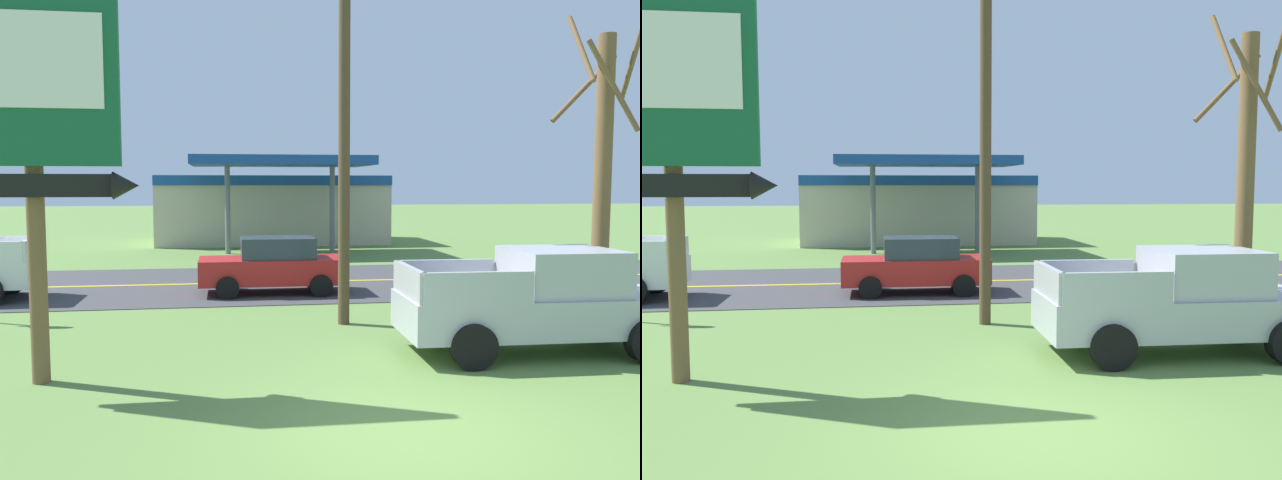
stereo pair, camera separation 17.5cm
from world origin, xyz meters
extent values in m
plane|color=#5B7F3D|center=(0.00, 0.00, 0.00)|extent=(180.00, 180.00, 0.00)
cube|color=#3D3D3F|center=(0.00, 13.00, 0.01)|extent=(140.00, 8.00, 0.02)
cube|color=gold|center=(0.00, 13.00, 0.02)|extent=(126.00, 0.20, 0.01)
cylinder|color=brown|center=(-5.26, 2.92, 3.16)|extent=(0.28, 0.28, 6.32)
cube|color=#145633|center=(-5.26, 2.74, 4.73)|extent=(2.70, 0.16, 2.57)
cube|color=white|center=(-5.26, 2.65, 5.04)|extent=(2.27, 0.03, 1.44)
cube|color=black|center=(-5.26, 2.74, 3.15)|extent=(2.43, 0.12, 0.36)
cone|color=black|center=(-3.85, 2.74, 3.15)|extent=(0.40, 0.44, 0.44)
cylinder|color=brown|center=(0.34, 6.58, 4.62)|extent=(0.26, 0.26, 9.23)
cylinder|color=brown|center=(6.51, 6.49, 3.32)|extent=(0.40, 0.40, 6.64)
cylinder|color=brown|center=(7.10, 6.38, 6.06)|extent=(0.35, 1.31, 1.82)
cylinder|color=brown|center=(6.44, 7.32, 5.51)|extent=(1.76, 0.26, 1.71)
cylinder|color=brown|center=(5.88, 6.53, 6.30)|extent=(0.19, 1.36, 1.76)
cylinder|color=brown|center=(6.36, 5.94, 5.38)|extent=(1.23, 0.44, 2.09)
cube|color=beige|center=(0.24, 28.14, 1.80)|extent=(12.00, 6.00, 3.60)
cube|color=#19478C|center=(0.24, 25.09, 3.35)|extent=(12.00, 0.12, 0.50)
cube|color=#19478C|center=(0.24, 22.14, 4.20)|extent=(8.00, 5.00, 0.40)
cylinder|color=slate|center=(-2.16, 22.14, 2.10)|extent=(0.24, 0.24, 4.20)
cylinder|color=slate|center=(2.64, 22.14, 2.10)|extent=(0.24, 0.24, 4.20)
cube|color=#A8AAAF|center=(3.50, 3.57, 0.76)|extent=(5.24, 2.06, 0.72)
cube|color=#A8AAAF|center=(3.95, 3.56, 1.54)|extent=(1.93, 1.84, 0.84)
cube|color=#28333D|center=(4.84, 3.54, 1.54)|extent=(0.13, 1.66, 0.71)
cube|color=#A8AAAF|center=(2.00, 4.51, 1.40)|extent=(1.95, 0.16, 0.56)
cube|color=#A8AAAF|center=(1.96, 2.67, 1.40)|extent=(1.95, 0.16, 0.56)
cube|color=#A8AAAF|center=(1.00, 3.61, 1.40)|extent=(0.16, 1.88, 0.56)
cylinder|color=black|center=(5.13, 4.51, 0.40)|extent=(0.81, 0.30, 0.80)
cylinder|color=black|center=(1.91, 4.58, 0.40)|extent=(0.81, 0.30, 0.80)
cylinder|color=black|center=(1.87, 2.62, 0.40)|extent=(0.81, 0.30, 0.80)
cube|color=silver|center=(-8.52, 11.92, 1.40)|extent=(1.95, 0.12, 0.56)
cube|color=silver|center=(-7.54, 11.00, 1.40)|extent=(0.12, 1.88, 0.56)
cylinder|color=black|center=(-8.43, 11.98, 0.40)|extent=(0.80, 0.28, 0.80)
cube|color=red|center=(-0.96, 11.00, 0.68)|extent=(4.20, 1.76, 0.72)
cube|color=#2D3842|center=(-0.81, 11.00, 1.34)|extent=(2.10, 1.56, 0.60)
cylinder|color=black|center=(-2.26, 10.12, 0.32)|extent=(0.64, 0.24, 0.64)
cylinder|color=black|center=(-2.26, 11.88, 0.32)|extent=(0.64, 0.24, 0.64)
cylinder|color=black|center=(0.34, 10.12, 0.32)|extent=(0.64, 0.24, 0.64)
cylinder|color=black|center=(0.34, 11.88, 0.32)|extent=(0.64, 0.24, 0.64)
camera|label=1|loc=(-2.33, -7.95, 3.18)|focal=36.99mm
camera|label=2|loc=(-2.16, -7.98, 3.18)|focal=36.99mm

